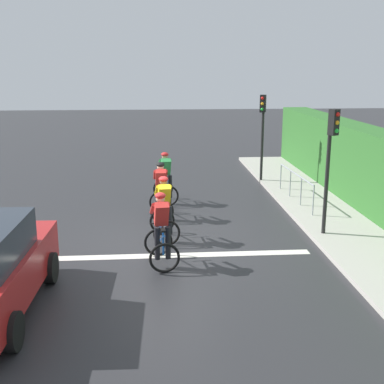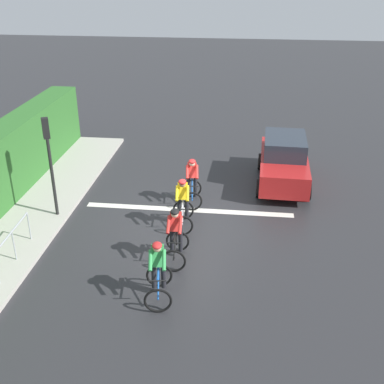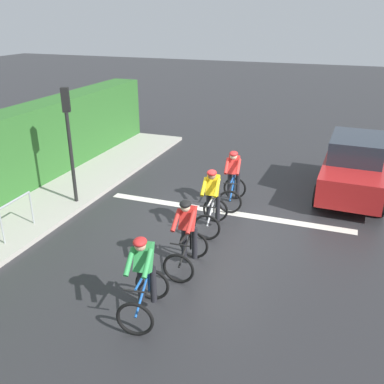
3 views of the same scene
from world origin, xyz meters
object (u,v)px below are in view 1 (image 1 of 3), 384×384
object	(u,v)px
cyclist_lead	(166,179)
traffic_light_far_junction	(262,125)
cyclist_second	(161,192)
pedestrian_railing_kerbside	(296,181)
cyclist_fourth	(161,231)
traffic_light_near_crossing	(330,154)
cyclist_mid	(164,210)

from	to	relation	value
cyclist_lead	traffic_light_far_junction	bearing A→B (deg)	34.33
cyclist_second	pedestrian_railing_kerbside	distance (m)	4.51
cyclist_fourth	traffic_light_far_junction	world-z (taller)	traffic_light_far_junction
cyclist_lead	traffic_light_near_crossing	world-z (taller)	traffic_light_near_crossing
cyclist_fourth	traffic_light_near_crossing	distance (m)	4.74
traffic_light_far_junction	cyclist_lead	bearing A→B (deg)	-145.67
cyclist_second	pedestrian_railing_kerbside	xyz separation A→B (m)	(4.35, 1.20, -0.02)
cyclist_fourth	traffic_light_near_crossing	xyz separation A→B (m)	(4.27, 1.48, 1.43)
cyclist_mid	traffic_light_near_crossing	xyz separation A→B (m)	(4.17, -0.17, 1.43)
cyclist_lead	cyclist_mid	world-z (taller)	same
traffic_light_far_junction	pedestrian_railing_kerbside	bearing A→B (deg)	-80.79
cyclist_fourth	traffic_light_near_crossing	size ratio (longest dim) A/B	0.50
traffic_light_near_crossing	traffic_light_far_junction	size ratio (longest dim) A/B	1.00
cyclist_mid	pedestrian_railing_kerbside	xyz separation A→B (m)	(4.29, 3.11, -0.02)
traffic_light_near_crossing	traffic_light_far_junction	bearing A→B (deg)	93.41
pedestrian_railing_kerbside	traffic_light_near_crossing	bearing A→B (deg)	-92.01
traffic_light_far_junction	pedestrian_railing_kerbside	xyz separation A→B (m)	(0.49, -3.02, -1.44)
cyclist_second	pedestrian_railing_kerbside	world-z (taller)	cyclist_second
cyclist_mid	cyclist_second	bearing A→B (deg)	91.74
cyclist_lead	cyclist_fourth	world-z (taller)	same
cyclist_lead	cyclist_second	size ratio (longest dim) A/B	1.00
cyclist_lead	cyclist_second	world-z (taller)	same
cyclist_second	pedestrian_railing_kerbside	bearing A→B (deg)	15.39
traffic_light_far_junction	cyclist_fourth	bearing A→B (deg)	-116.60
traffic_light_near_crossing	pedestrian_railing_kerbside	size ratio (longest dim) A/B	1.01
pedestrian_railing_kerbside	cyclist_fourth	bearing A→B (deg)	-132.66
cyclist_second	traffic_light_far_junction	world-z (taller)	traffic_light_far_junction
cyclist_lead	traffic_light_near_crossing	distance (m)	5.73
traffic_light_far_junction	cyclist_mid	bearing A→B (deg)	-121.76
cyclist_second	cyclist_fourth	world-z (taller)	same
cyclist_second	traffic_light_far_junction	bearing A→B (deg)	47.57
cyclist_lead	traffic_light_far_junction	size ratio (longest dim) A/B	0.50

